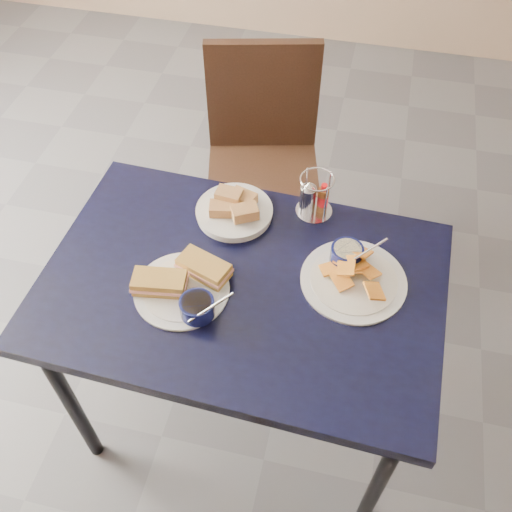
% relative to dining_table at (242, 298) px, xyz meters
% --- Properties ---
extents(ground, '(6.00, 6.00, 0.00)m').
position_rel_dining_table_xyz_m(ground, '(0.11, 0.12, -0.67)').
color(ground, '#505055').
rests_on(ground, ground).
extents(dining_table, '(1.11, 0.77, 0.75)m').
position_rel_dining_table_xyz_m(dining_table, '(0.00, 0.00, 0.00)').
color(dining_table, black).
rests_on(dining_table, ground).
extents(chair_far, '(0.52, 0.51, 0.91)m').
position_rel_dining_table_xyz_m(chair_far, '(-0.11, 0.84, -0.15)').
color(chair_far, black).
rests_on(chair_far, ground).
extents(sandwich_plate, '(0.30, 0.26, 0.12)m').
position_rel_dining_table_xyz_m(sandwich_plate, '(-0.14, -0.07, 0.10)').
color(sandwich_plate, white).
rests_on(sandwich_plate, dining_table).
extents(plantain_plate, '(0.29, 0.29, 0.12)m').
position_rel_dining_table_xyz_m(plantain_plate, '(0.28, 0.09, 0.09)').
color(plantain_plate, white).
rests_on(plantain_plate, dining_table).
extents(bread_basket, '(0.23, 0.23, 0.07)m').
position_rel_dining_table_xyz_m(bread_basket, '(-0.08, 0.24, 0.10)').
color(bread_basket, white).
rests_on(bread_basket, dining_table).
extents(condiment_caddy, '(0.11, 0.11, 0.14)m').
position_rel_dining_table_xyz_m(condiment_caddy, '(0.14, 0.31, 0.13)').
color(condiment_caddy, silver).
rests_on(condiment_caddy, dining_table).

